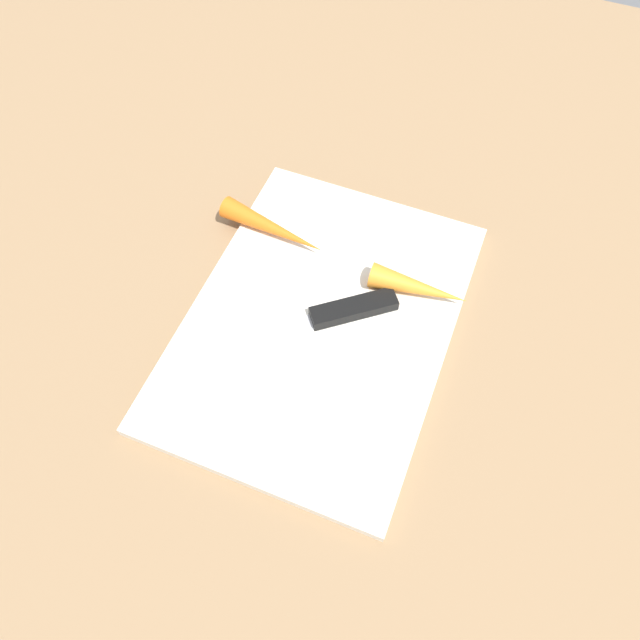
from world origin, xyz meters
The scene contains 5 objects.
ground_plane centered at (0.00, 0.00, 0.00)m, with size 1.40×1.40×0.00m, color #8C6D4C.
cutting_board centered at (0.00, 0.00, 0.01)m, with size 0.36×0.26×0.01m, color silver.
knife centered at (-0.01, 0.02, 0.02)m, with size 0.14×0.17×0.01m.
carrot_short centered at (-0.07, 0.08, 0.03)m, with size 0.03×0.03×0.10m, color orange.
carrot_long centered at (-0.08, -0.09, 0.02)m, with size 0.02×0.02×0.13m, color orange.
Camera 1 is at (0.30, 0.12, 0.55)m, focal length 34.37 mm.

